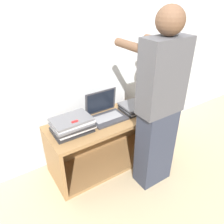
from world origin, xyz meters
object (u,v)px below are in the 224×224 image
object	(u,v)px
laptop_open	(106,113)
person	(159,108)
laptop_stack_right	(138,106)
laptop_stack_left	(72,125)

from	to	relation	value
laptop_open	person	xyz separation A→B (m)	(0.24, -0.50, 0.21)
laptop_open	laptop_stack_right	bearing A→B (deg)	-7.38
laptop_stack_right	person	xyz separation A→B (m)	(-0.14, -0.45, 0.23)
laptop_open	person	size ratio (longest dim) A/B	0.22
laptop_stack_left	laptop_open	bearing A→B (deg)	6.67
laptop_stack_left	person	size ratio (longest dim) A/B	0.23
laptop_stack_left	person	distance (m)	0.80
laptop_stack_left	person	world-z (taller)	person
laptop_stack_left	laptop_stack_right	distance (m)	0.78
person	laptop_stack_left	bearing A→B (deg)	144.41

